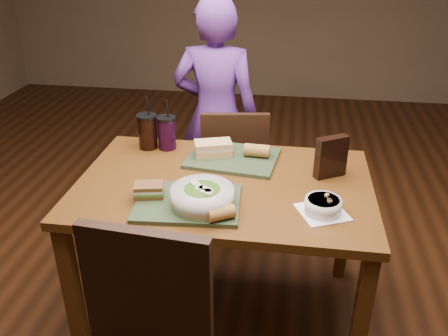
{
  "coord_description": "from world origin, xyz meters",
  "views": [
    {
      "loc": [
        0.27,
        -1.82,
        1.76
      ],
      "look_at": [
        0.0,
        0.0,
        0.82
      ],
      "focal_mm": 38.0,
      "sensor_mm": 36.0,
      "label": 1
    }
  ],
  "objects_px": {
    "baguette_near": "(221,213)",
    "tray_near": "(188,203)",
    "cup_cola": "(148,131)",
    "chair_far": "(236,170)",
    "chip_bag": "(331,157)",
    "sandwich_near": "(149,190)",
    "sandwich_far": "(213,148)",
    "baguette_far": "(257,151)",
    "tray_far": "(233,158)",
    "dining_table": "(224,200)",
    "salad_bowl": "(202,196)",
    "diner": "(216,117)",
    "soup_bowl": "(323,205)",
    "cup_berry": "(167,133)"
  },
  "relations": [
    {
      "from": "diner",
      "to": "cup_berry",
      "type": "height_order",
      "value": "diner"
    },
    {
      "from": "chip_bag",
      "to": "baguette_far",
      "type": "bearing_deg",
      "value": 129.47
    },
    {
      "from": "salad_bowl",
      "to": "tray_far",
      "type": "bearing_deg",
      "value": 82.47
    },
    {
      "from": "tray_near",
      "to": "tray_far",
      "type": "bearing_deg",
      "value": 74.06
    },
    {
      "from": "tray_far",
      "to": "cup_berry",
      "type": "distance_m",
      "value": 0.37
    },
    {
      "from": "dining_table",
      "to": "sandwich_far",
      "type": "bearing_deg",
      "value": 110.84
    },
    {
      "from": "sandwich_far",
      "to": "baguette_far",
      "type": "height_order",
      "value": "sandwich_far"
    },
    {
      "from": "dining_table",
      "to": "baguette_far",
      "type": "height_order",
      "value": "baguette_far"
    },
    {
      "from": "chair_far",
      "to": "cup_cola",
      "type": "height_order",
      "value": "cup_cola"
    },
    {
      "from": "diner",
      "to": "baguette_far",
      "type": "relative_size",
      "value": 11.74
    },
    {
      "from": "cup_cola",
      "to": "cup_berry",
      "type": "xyz_separation_m",
      "value": [
        0.1,
        0.01,
        -0.0
      ]
    },
    {
      "from": "dining_table",
      "to": "sandwich_near",
      "type": "relative_size",
      "value": 9.86
    },
    {
      "from": "sandwich_near",
      "to": "sandwich_far",
      "type": "bearing_deg",
      "value": 65.48
    },
    {
      "from": "baguette_near",
      "to": "chip_bag",
      "type": "xyz_separation_m",
      "value": [
        0.43,
        0.45,
        0.05
      ]
    },
    {
      "from": "cup_berry",
      "to": "chip_bag",
      "type": "height_order",
      "value": "cup_berry"
    },
    {
      "from": "dining_table",
      "to": "salad_bowl",
      "type": "distance_m",
      "value": 0.28
    },
    {
      "from": "chair_far",
      "to": "chip_bag",
      "type": "bearing_deg",
      "value": -46.79
    },
    {
      "from": "salad_bowl",
      "to": "chip_bag",
      "type": "xyz_separation_m",
      "value": [
        0.52,
        0.36,
        0.04
      ]
    },
    {
      "from": "tray_far",
      "to": "sandwich_near",
      "type": "relative_size",
      "value": 3.19
    },
    {
      "from": "tray_far",
      "to": "baguette_near",
      "type": "relative_size",
      "value": 4.01
    },
    {
      "from": "soup_bowl",
      "to": "sandwich_near",
      "type": "relative_size",
      "value": 1.77
    },
    {
      "from": "chair_far",
      "to": "tray_near",
      "type": "height_order",
      "value": "chair_far"
    },
    {
      "from": "cup_berry",
      "to": "dining_table",
      "type": "bearing_deg",
      "value": -42.83
    },
    {
      "from": "sandwich_near",
      "to": "baguette_near",
      "type": "xyz_separation_m",
      "value": [
        0.32,
        -0.13,
        -0.0
      ]
    },
    {
      "from": "baguette_far",
      "to": "diner",
      "type": "bearing_deg",
      "value": 116.17
    },
    {
      "from": "dining_table",
      "to": "chair_far",
      "type": "height_order",
      "value": "chair_far"
    },
    {
      "from": "dining_table",
      "to": "baguette_near",
      "type": "bearing_deg",
      "value": -83.42
    },
    {
      "from": "cup_cola",
      "to": "chip_bag",
      "type": "bearing_deg",
      "value": -11.24
    },
    {
      "from": "salad_bowl",
      "to": "chip_bag",
      "type": "distance_m",
      "value": 0.63
    },
    {
      "from": "tray_near",
      "to": "baguette_near",
      "type": "height_order",
      "value": "baguette_near"
    },
    {
      "from": "tray_far",
      "to": "sandwich_far",
      "type": "bearing_deg",
      "value": 178.71
    },
    {
      "from": "baguette_near",
      "to": "tray_near",
      "type": "bearing_deg",
      "value": 143.92
    },
    {
      "from": "sandwich_far",
      "to": "cup_berry",
      "type": "xyz_separation_m",
      "value": [
        -0.25,
        0.08,
        0.03
      ]
    },
    {
      "from": "sandwich_near",
      "to": "baguette_far",
      "type": "bearing_deg",
      "value": 47.48
    },
    {
      "from": "sandwich_far",
      "to": "baguette_near",
      "type": "bearing_deg",
      "value": -77.27
    },
    {
      "from": "dining_table",
      "to": "baguette_far",
      "type": "relative_size",
      "value": 10.58
    },
    {
      "from": "tray_near",
      "to": "cup_cola",
      "type": "xyz_separation_m",
      "value": [
        -0.32,
        0.52,
        0.08
      ]
    },
    {
      "from": "cup_berry",
      "to": "diner",
      "type": "bearing_deg",
      "value": 73.99
    },
    {
      "from": "diner",
      "to": "salad_bowl",
      "type": "distance_m",
      "value": 1.11
    },
    {
      "from": "diner",
      "to": "soup_bowl",
      "type": "xyz_separation_m",
      "value": [
        0.6,
        -1.06,
        0.06
      ]
    },
    {
      "from": "salad_bowl",
      "to": "baguette_far",
      "type": "distance_m",
      "value": 0.51
    },
    {
      "from": "diner",
      "to": "tray_far",
      "type": "xyz_separation_m",
      "value": [
        0.19,
        -0.64,
        0.04
      ]
    },
    {
      "from": "chip_bag",
      "to": "dining_table",
      "type": "bearing_deg",
      "value": 164.25
    },
    {
      "from": "cup_cola",
      "to": "chip_bag",
      "type": "xyz_separation_m",
      "value": [
        0.9,
        -0.18,
        0.01
      ]
    },
    {
      "from": "dining_table",
      "to": "sandwich_near",
      "type": "xyz_separation_m",
      "value": [
        -0.28,
        -0.2,
        0.14
      ]
    },
    {
      "from": "soup_bowl",
      "to": "chair_far",
      "type": "bearing_deg",
      "value": 118.06
    },
    {
      "from": "dining_table",
      "to": "chip_bag",
      "type": "relative_size",
      "value": 6.79
    },
    {
      "from": "chip_bag",
      "to": "sandwich_near",
      "type": "bearing_deg",
      "value": 172.26
    },
    {
      "from": "cup_cola",
      "to": "baguette_near",
      "type": "bearing_deg",
      "value": -53.07
    },
    {
      "from": "sandwich_far",
      "to": "tray_far",
      "type": "bearing_deg",
      "value": -1.29
    }
  ]
}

